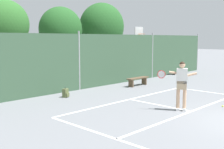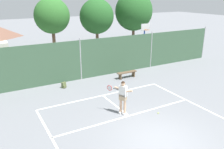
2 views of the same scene
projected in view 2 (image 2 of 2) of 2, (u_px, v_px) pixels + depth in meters
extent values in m
plane|color=slate|center=(160.00, 140.00, 10.31)|extent=(120.00, 120.00, 0.00)
cube|color=white|center=(103.00, 95.00, 14.86)|extent=(8.20, 0.10, 0.01)
cube|color=white|center=(221.00, 117.00, 12.21)|extent=(0.10, 11.00, 0.01)
cube|color=white|center=(129.00, 116.00, 12.36)|extent=(8.20, 0.10, 0.01)
cube|color=white|center=(115.00, 105.00, 13.58)|extent=(0.10, 2.97, 0.01)
cube|color=#38563D|center=(81.00, 60.00, 17.27)|extent=(26.00, 0.05, 2.94)
cylinder|color=#99999E|center=(81.00, 59.00, 17.25)|extent=(0.09, 0.09, 3.09)
cylinder|color=#99999E|center=(151.00, 50.00, 20.26)|extent=(0.09, 0.09, 3.09)
cylinder|color=#99999E|center=(203.00, 42.00, 23.27)|extent=(0.09, 0.09, 3.09)
cylinder|color=#284CB2|center=(144.00, 46.00, 21.85)|extent=(0.12, 0.12, 3.05)
cube|color=white|center=(145.00, 27.00, 21.22)|extent=(0.90, 0.06, 0.60)
torus|color=#D85919|center=(147.00, 30.00, 21.06)|extent=(0.48, 0.48, 0.02)
cylinder|color=brown|center=(54.00, 41.00, 26.40)|extent=(0.36, 0.36, 2.21)
ellipsoid|color=#2D6628|center=(52.00, 16.00, 25.51)|extent=(3.85, 3.47, 3.85)
cylinder|color=brown|center=(97.00, 39.00, 28.95)|extent=(0.36, 0.36, 1.80)
ellipsoid|color=#235623|center=(97.00, 16.00, 28.09)|extent=(4.14, 3.73, 4.14)
cylinder|color=brown|center=(133.00, 35.00, 31.40)|extent=(0.36, 0.36, 1.86)
ellipsoid|color=#235623|center=(134.00, 11.00, 30.42)|extent=(4.96, 4.46, 4.96)
cube|color=silver|center=(125.00, 114.00, 12.48)|extent=(0.29, 0.23, 0.10)
cube|color=silver|center=(121.00, 113.00, 12.60)|extent=(0.29, 0.23, 0.10)
cylinder|color=tan|center=(125.00, 106.00, 12.34)|extent=(0.13, 0.13, 0.82)
cylinder|color=tan|center=(121.00, 105.00, 12.45)|extent=(0.13, 0.13, 0.82)
cube|color=tan|center=(123.00, 97.00, 12.24)|extent=(0.39, 0.43, 0.32)
cube|color=silver|center=(123.00, 91.00, 12.13)|extent=(0.41, 0.47, 0.56)
sphere|color=tan|center=(123.00, 84.00, 12.00)|extent=(0.22, 0.22, 0.22)
sphere|color=black|center=(123.00, 83.00, 12.00)|extent=(0.21, 0.21, 0.21)
cylinder|color=tan|center=(119.00, 89.00, 12.18)|extent=(0.36, 0.53, 0.17)
cylinder|color=tan|center=(128.00, 91.00, 11.98)|extent=(0.33, 0.48, 0.22)
cylinder|color=black|center=(116.00, 89.00, 12.27)|extent=(0.18, 0.28, 0.04)
torus|color=red|center=(110.00, 88.00, 12.40)|extent=(0.17, 0.28, 0.30)
cylinder|color=silver|center=(110.00, 88.00, 12.40)|extent=(0.14, 0.23, 0.26)
sphere|color=#CCE033|center=(158.00, 113.00, 12.58)|extent=(0.07, 0.07, 0.07)
cube|color=#566038|center=(64.00, 85.00, 16.02)|extent=(0.33, 0.27, 0.40)
cube|color=#566038|center=(65.00, 86.00, 15.97)|extent=(0.23, 0.14, 0.18)
torus|color=black|center=(64.00, 82.00, 15.95)|extent=(0.09, 0.05, 0.09)
cube|color=brown|center=(127.00, 72.00, 17.85)|extent=(1.60, 0.36, 0.06)
cube|color=brown|center=(120.00, 76.00, 17.65)|extent=(0.08, 0.32, 0.45)
cube|color=brown|center=(133.00, 74.00, 18.20)|extent=(0.08, 0.32, 0.45)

